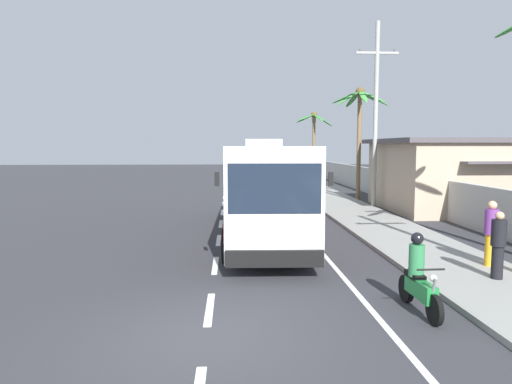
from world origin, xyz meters
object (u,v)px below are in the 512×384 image
coach_bus_foreground (264,186)px  motorcycle_trailing (289,196)px  pedestrian_near_kerb (491,232)px  roadside_building (512,174)px  utility_pole_mid (376,113)px  palm_third (360,116)px  palm_nearest (314,131)px  pedestrian_midwalk (498,244)px  motorcycle_beside_bus (419,280)px

coach_bus_foreground → motorcycle_trailing: size_ratio=6.21×
pedestrian_near_kerb → roadside_building: size_ratio=0.13×
utility_pole_mid → palm_third: (0.07, 3.33, 0.06)m
coach_bus_foreground → palm_third: palm_third is taller
motorcycle_trailing → palm_nearest: palm_nearest is taller
pedestrian_midwalk → roadside_building: 15.83m
motorcycle_beside_bus → palm_nearest: bearing=83.8°
motorcycle_trailing → roadside_building: bearing=-6.8°
pedestrian_near_kerb → pedestrian_midwalk: size_ratio=1.07×
roadside_building → palm_nearest: bearing=115.4°
motorcycle_trailing → pedestrian_near_kerb: pedestrian_near_kerb is taller
motorcycle_beside_bus → pedestrian_near_kerb: bearing=42.4°
utility_pole_mid → roadside_building: 8.14m
pedestrian_midwalk → palm_third: 17.99m
pedestrian_near_kerb → palm_nearest: 28.96m
coach_bus_foreground → palm_third: (6.72, 10.80, 3.38)m
motorcycle_beside_bus → pedestrian_midwalk: 3.29m
motorcycle_beside_bus → motorcycle_trailing: 16.44m
motorcycle_beside_bus → palm_nearest: palm_nearest is taller
palm_third → roadside_building: 9.08m
coach_bus_foreground → motorcycle_beside_bus: bearing=-72.6°
motorcycle_beside_bus → pedestrian_near_kerb: pedestrian_near_kerb is taller
motorcycle_trailing → roadside_building: size_ratio=0.14×
coach_bus_foreground → pedestrian_near_kerb: bearing=-42.5°
motorcycle_trailing → roadside_building: 12.20m
palm_third → pedestrian_near_kerb: bearing=-92.9°
pedestrian_midwalk → roadside_building: bearing=-51.6°
pedestrian_midwalk → utility_pole_mid: size_ratio=0.17×
pedestrian_midwalk → motorcycle_beside_bus: bearing=104.4°
palm_third → motorcycle_beside_bus: bearing=-102.0°
pedestrian_near_kerb → utility_pole_mid: size_ratio=0.18×
pedestrian_near_kerb → roadside_building: (8.14, 12.01, 0.84)m
motorcycle_trailing → palm_third: palm_third is taller
motorcycle_trailing → pedestrian_midwalk: 15.04m
pedestrian_near_kerb → pedestrian_midwalk: 1.32m
motorcycle_trailing → palm_nearest: size_ratio=0.30×
motorcycle_trailing → utility_pole_mid: utility_pole_mid is taller
coach_bus_foreground → utility_pole_mid: 10.55m
palm_third → roadside_building: size_ratio=0.49×
motorcycle_beside_bus → pedestrian_near_kerb: size_ratio=1.08×
motorcycle_trailing → pedestrian_near_kerb: bearing=-73.8°
motorcycle_beside_bus → pedestrian_midwalk: pedestrian_midwalk is taller
motorcycle_trailing → palm_third: size_ratio=0.28×
motorcycle_trailing → pedestrian_near_kerb: size_ratio=1.08×
pedestrian_near_kerb → motorcycle_trailing: bearing=136.2°
pedestrian_midwalk → palm_third: (1.34, 17.42, 4.30)m
coach_bus_foreground → palm_third: bearing=58.1°
motorcycle_trailing → roadside_building: (12.05, -1.43, 1.27)m
coach_bus_foreground → motorcycle_beside_bus: coach_bus_foreground is taller
pedestrian_midwalk → palm_nearest: size_ratio=0.26×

